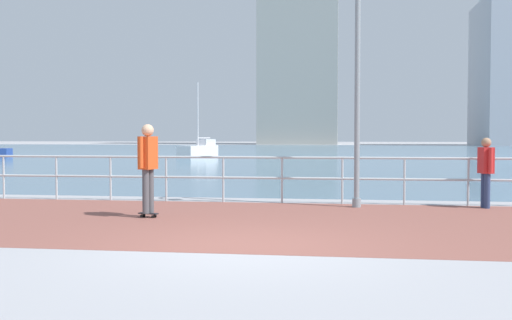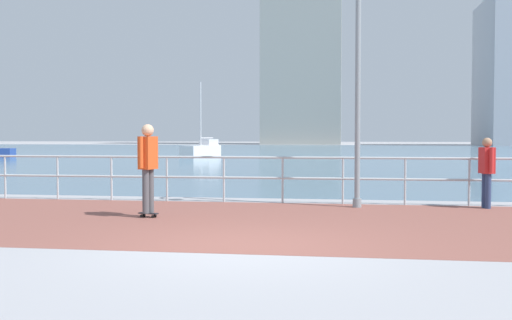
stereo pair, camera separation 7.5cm
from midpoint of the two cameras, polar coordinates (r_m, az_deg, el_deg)
name	(u,v)px [view 2 (the right image)]	position (r m, az deg, el deg)	size (l,w,h in m)	color
ground	(325,155)	(48.39, 6.69, 0.44)	(220.00, 220.00, 0.00)	#9E9EA3
brick_paving	(266,221)	(11.04, 1.14, -5.88)	(28.00, 6.11, 0.01)	brown
harbor_water	(329,152)	(58.93, 6.98, 0.78)	(180.00, 88.00, 0.00)	slate
waterfront_railing	(283,171)	(13.99, 2.71, -1.04)	(25.25, 0.06, 1.10)	#B2BCC1
lamppost	(353,61)	(13.29, 9.42, 9.28)	(0.65, 0.67, 5.78)	gray
skateboarder	(148,161)	(11.67, -10.09, -0.12)	(0.41, 0.55, 1.80)	black
bystander	(487,167)	(13.92, 21.29, -0.64)	(0.30, 0.56, 1.54)	navy
sailboat_ivory	(202,150)	(44.80, -5.15, 0.98)	(2.39, 4.14, 5.56)	white
tower_concrete	(303,24)	(115.04, 4.53, 12.83)	(14.33, 15.07, 46.79)	#939993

